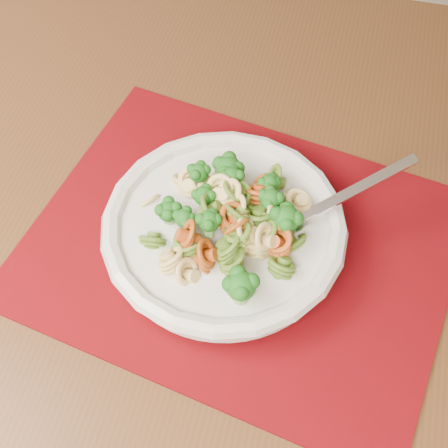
{
  "coord_description": "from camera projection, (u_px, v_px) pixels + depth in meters",
  "views": [
    {
      "loc": [
        0.49,
        0.31,
        1.25
      ],
      "look_at": [
        0.46,
        0.66,
        0.74
      ],
      "focal_mm": 50.0,
      "sensor_mm": 36.0,
      "label": 1
    }
  ],
  "objects": [
    {
      "name": "pasta_bowl",
      "position": [
        224.0,
        230.0,
        0.63
      ],
      "size": [
        0.25,
        0.25,
        0.05
      ],
      "color": "beige",
      "rests_on": "placemat"
    },
    {
      "name": "fork",
      "position": [
        292.0,
        223.0,
        0.61
      ],
      "size": [
        0.18,
        0.1,
        0.08
      ],
      "primitive_type": null,
      "rotation": [
        0.0,
        -0.35,
        0.44
      ],
      "color": "silver",
      "rests_on": "pasta_bowl"
    },
    {
      "name": "pasta_broccoli_heap",
      "position": [
        224.0,
        221.0,
        0.61
      ],
      "size": [
        0.21,
        0.21,
        0.06
      ],
      "primitive_type": null,
      "color": "#D9C36B",
      "rests_on": "pasta_bowl"
    },
    {
      "name": "dining_table",
      "position": [
        199.0,
        249.0,
        0.77
      ],
      "size": [
        1.43,
        1.05,
        0.7
      ],
      "rotation": [
        0.0,
        0.0,
        -0.17
      ],
      "color": "#4C2915",
      "rests_on": "ground"
    },
    {
      "name": "placemat",
      "position": [
        240.0,
        247.0,
        0.65
      ],
      "size": [
        0.51,
        0.45,
        0.0
      ],
      "primitive_type": "cube",
      "rotation": [
        0.0,
        0.0,
        -0.33
      ],
      "color": "#660504",
      "rests_on": "dining_table"
    }
  ]
}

